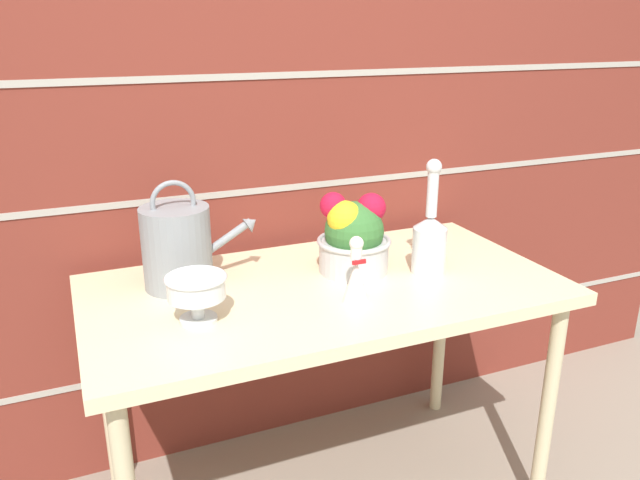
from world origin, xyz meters
name	(u,v)px	position (x,y,z in m)	size (l,w,h in m)	color
brick_wall	(271,132)	(0.00, 0.44, 1.10)	(3.60, 0.08, 2.20)	maroon
patio_table	(325,307)	(0.00, 0.00, 0.67)	(1.32, 0.69, 0.74)	beige
watering_can	(178,246)	(-0.37, 0.15, 0.86)	(0.33, 0.19, 0.30)	gray
crystal_pedestal_bowl	(196,290)	(-0.38, -0.09, 0.82)	(0.15, 0.15, 0.12)	silver
flower_planter	(353,236)	(0.12, 0.06, 0.85)	(0.22, 0.22, 0.24)	#BCBCC1
glass_decanter	(430,238)	(0.31, -0.04, 0.85)	(0.10, 0.10, 0.34)	silver
figurine_vase	(356,276)	(0.03, -0.14, 0.81)	(0.07, 0.07, 0.18)	white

